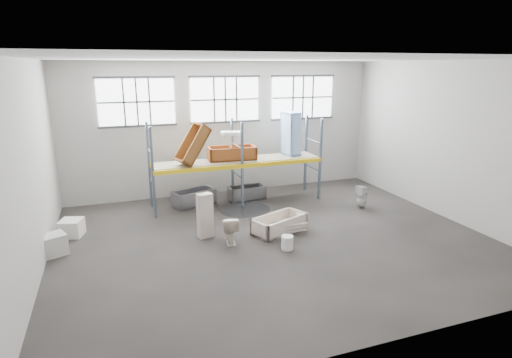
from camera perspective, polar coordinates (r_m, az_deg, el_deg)
name	(u,v)px	position (r m, az deg, el deg)	size (l,w,h in m)	color
floor	(273,240)	(12.11, 2.41, -8.42)	(12.00, 10.00, 0.10)	#46403D
ceiling	(276,56)	(11.09, 2.71, 16.49)	(12.00, 10.00, 0.10)	silver
wall_back	(225,128)	(16.04, -4.29, 6.96)	(12.00, 0.10, 5.00)	#AFABA3
wall_front	(392,214)	(7.08, 18.14, -4.63)	(12.00, 0.10, 5.00)	#ACA79E
wall_left	(26,172)	(10.69, -29.10, 0.81)	(0.10, 10.00, 5.00)	#B4B0A7
wall_right	(450,141)	(14.68, 25.09, 4.78)	(0.10, 10.00, 5.00)	#B9B4AC
window_left	(137,102)	(15.28, -16.09, 10.16)	(2.60, 0.04, 1.60)	white
window_mid	(225,99)	(15.82, -4.26, 10.86)	(2.60, 0.04, 1.60)	white
window_right	(303,97)	(16.95, 6.42, 11.10)	(2.60, 0.04, 1.60)	white
rack_upright_la	(153,173)	(13.63, -14.00, 0.75)	(0.08, 0.08, 3.00)	slate
rack_upright_lb	(149,165)	(14.79, -14.49, 1.85)	(0.08, 0.08, 3.00)	slate
rack_upright_ma	(242,166)	(14.21, -1.89, 1.80)	(0.08, 0.08, 3.00)	slate
rack_upright_mb	(232,159)	(15.33, -3.27, 2.78)	(0.08, 0.08, 3.00)	slate
rack_upright_ra	(320,160)	(15.36, 8.83, 2.65)	(0.08, 0.08, 3.00)	slate
rack_upright_rb	(306,153)	(16.40, 6.86, 3.53)	(0.08, 0.08, 3.00)	slate
rack_beam_front	(242,166)	(14.21, -1.89, 1.80)	(6.00, 0.10, 0.14)	yellow
rack_beam_back	(232,159)	(15.33, -3.27, 2.78)	(6.00, 0.10, 0.14)	yellow
shelf_deck	(237,160)	(14.75, -2.61, 2.61)	(5.90, 1.10, 0.03)	gray
wet_patch	(244,209)	(14.45, -1.60, -4.16)	(1.80, 1.80, 0.00)	black
bathtub_beige	(279,224)	(12.50, 3.20, -6.18)	(1.66, 0.78, 0.49)	beige
cistern_spare	(302,219)	(12.84, 6.33, -5.49)	(0.38, 0.18, 0.36)	beige
sink_in_tub	(282,223)	(12.84, 3.55, -6.00)	(0.44, 0.44, 0.15)	beige
toilet_beige	(230,229)	(11.76, -3.63, -6.86)	(0.43, 0.76, 0.77)	#F0E3CE
cistern_tall	(205,216)	(12.06, -7.03, -5.01)	(0.42, 0.28, 1.31)	beige
toilet_white	(362,196)	(14.95, 14.37, -2.34)	(0.37, 0.38, 0.82)	white
steel_tub_left	(194,197)	(15.00, -8.55, -2.51)	(1.48, 0.69, 0.54)	#B1B2BA
steel_tub_right	(247,192)	(15.50, -1.28, -1.86)	(1.33, 0.62, 0.49)	#939599
rust_tub_flat	(232,153)	(14.77, -3.34, 3.58)	(1.68, 0.79, 0.47)	#975723
rust_tub_tilted	(193,144)	(14.01, -8.72, 4.75)	(1.43, 0.67, 0.40)	#94582C
sink_on_shelf	(231,147)	(14.40, -3.51, 4.38)	(0.67, 0.52, 0.60)	white
blue_tub_upright	(291,134)	(15.46, 4.80, 6.24)	(1.58, 0.74, 0.44)	#95C0F6
bucket	(287,243)	(11.38, 4.32, -8.73)	(0.33, 0.33, 0.38)	white
carton_near	(52,245)	(12.25, -26.21, -8.12)	(0.65, 0.56, 0.56)	silver
carton_far	(72,228)	(13.32, -24.01, -6.16)	(0.59, 0.59, 0.50)	white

